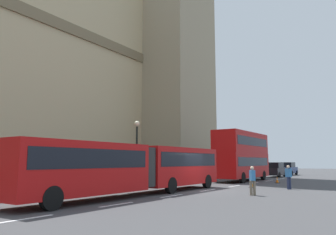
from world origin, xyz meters
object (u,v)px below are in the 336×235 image
(sedan_lead, at_px, (275,170))
(traffic_cone_middle, at_px, (277,180))
(sedan_trailing, at_px, (288,169))
(double_decker_bus, at_px, (242,154))
(pedestrian_by_kerb, at_px, (289,176))
(articulated_bus, at_px, (136,165))
(pedestrian_near_cones, at_px, (252,180))
(street_lamp, at_px, (137,148))
(traffic_cone_west, at_px, (252,184))

(sedan_lead, relative_size, traffic_cone_middle, 7.59)
(sedan_trailing, height_order, traffic_cone_middle, sedan_trailing)
(double_decker_bus, bearing_deg, pedestrian_by_kerb, -140.25)
(articulated_bus, xyz_separation_m, traffic_cone_middle, (15.99, -3.71, -1.46))
(pedestrian_near_cones, xyz_separation_m, pedestrian_by_kerb, (5.55, -0.68, 0.00))
(articulated_bus, relative_size, pedestrian_by_kerb, 9.83)
(double_decker_bus, height_order, sedan_lead, double_decker_bus)
(street_lamp, height_order, pedestrian_by_kerb, street_lamp)
(sedan_trailing, xyz_separation_m, pedestrian_near_cones, (-31.37, -5.79, -0.00))
(sedan_lead, distance_m, traffic_cone_middle, 12.63)
(articulated_bus, xyz_separation_m, sedan_lead, (28.08, -0.12, -0.83))
(sedan_trailing, distance_m, pedestrian_by_kerb, 26.62)
(double_decker_bus, relative_size, pedestrian_by_kerb, 5.56)
(sedan_trailing, xyz_separation_m, street_lamp, (-29.53, 4.47, 2.14))
(pedestrian_by_kerb, bearing_deg, sedan_trailing, 14.08)
(articulated_bus, distance_m, pedestrian_by_kerb, 11.29)
(sedan_lead, relative_size, street_lamp, 0.83)
(traffic_cone_west, xyz_separation_m, pedestrian_near_cones, (-5.85, -2.17, 0.63))
(sedan_lead, xyz_separation_m, traffic_cone_west, (-18.55, -3.47, -0.63))
(articulated_bus, height_order, street_lamp, street_lamp)
(articulated_bus, height_order, sedan_trailing, articulated_bus)
(articulated_bus, distance_m, traffic_cone_west, 10.30)
(sedan_trailing, bearing_deg, traffic_cone_middle, -168.87)
(articulated_bus, distance_m, sedan_lead, 28.10)
(double_decker_bus, height_order, street_lamp, street_lamp)
(sedan_trailing, bearing_deg, street_lamp, 171.39)
(traffic_cone_middle, bearing_deg, pedestrian_by_kerb, -158.01)
(traffic_cone_middle, distance_m, pedestrian_by_kerb, 7.31)
(pedestrian_near_cones, bearing_deg, street_lamp, 79.84)
(traffic_cone_middle, bearing_deg, sedan_lead, 16.54)
(double_decker_bus, bearing_deg, articulated_bus, -179.99)
(double_decker_bus, bearing_deg, street_lamp, 158.53)
(double_decker_bus, xyz_separation_m, pedestrian_near_cones, (-13.29, -5.76, -1.80))
(articulated_bus, bearing_deg, pedestrian_near_cones, -57.37)
(traffic_cone_west, bearing_deg, traffic_cone_middle, -1.07)
(double_decker_bus, relative_size, traffic_cone_middle, 16.19)
(street_lamp, bearing_deg, sedan_trailing, -8.61)
(sedan_trailing, height_order, street_lamp, street_lamp)
(traffic_cone_middle, distance_m, pedestrian_near_cones, 12.49)
(articulated_bus, bearing_deg, sedan_trailing, 0.06)
(traffic_cone_middle, height_order, pedestrian_by_kerb, pedestrian_by_kerb)
(sedan_trailing, height_order, pedestrian_near_cones, sedan_trailing)
(articulated_bus, height_order, double_decker_bus, double_decker_bus)
(pedestrian_near_cones, relative_size, pedestrian_by_kerb, 1.00)
(sedan_lead, distance_m, traffic_cone_west, 18.88)
(sedan_lead, bearing_deg, traffic_cone_west, -169.40)
(traffic_cone_middle, bearing_deg, traffic_cone_west, 178.93)
(pedestrian_near_cones, bearing_deg, traffic_cone_west, 20.31)
(sedan_trailing, relative_size, traffic_cone_west, 7.59)
(pedestrian_by_kerb, bearing_deg, street_lamp, 108.73)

